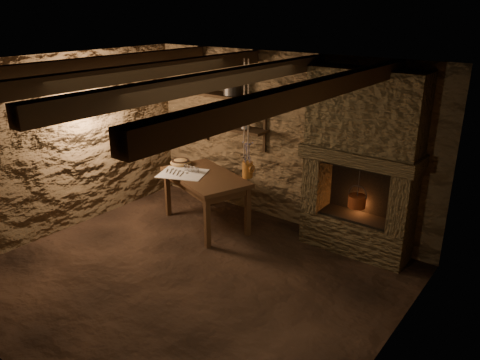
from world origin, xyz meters
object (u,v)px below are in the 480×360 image
Objects in this scene: wooden_bowl at (181,163)px; red_pot at (357,201)px; stoneware_jug at (248,162)px; work_table at (206,198)px; iron_stockpot at (232,88)px.

wooden_bowl is 2.63m from red_pot.
stoneware_jug is 1.13m from wooden_bowl.
stoneware_jug is at bearing 48.00° from work_table.
red_pot is at bearing 9.28° from wooden_bowl.
work_table is 2.79× the size of red_pot.
iron_stockpot is (0.55, 0.54, 1.07)m from wooden_bowl.
red_pot is (2.59, 0.42, -0.09)m from wooden_bowl.
iron_stockpot reaches higher than red_pot.
wooden_bowl is 1.32m from iron_stockpot.
wooden_bowl is 1.22× the size of iron_stockpot.
iron_stockpot is 0.46× the size of red_pot.
stoneware_jug is (0.52, 0.28, 0.57)m from work_table.
stoneware_jug is 2.04× the size of iron_stockpot.
iron_stockpot reaches higher than stoneware_jug.
iron_stockpot reaches higher than wooden_bowl.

